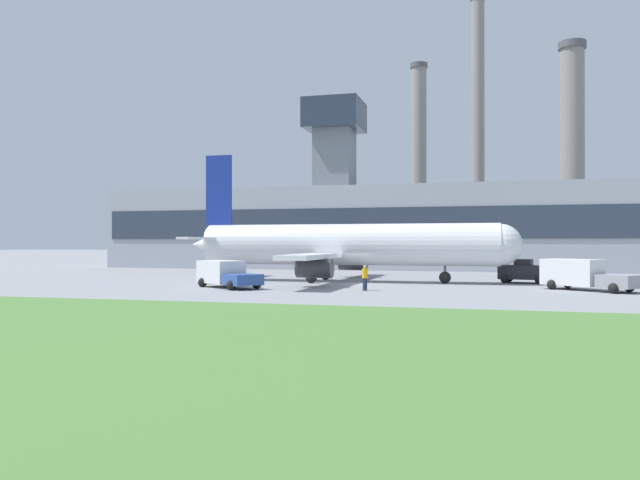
# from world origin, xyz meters

# --- Properties ---
(ground_plane) EXTENTS (400.00, 400.00, 0.00)m
(ground_plane) POSITION_xyz_m (0.00, 0.00, 0.00)
(ground_plane) COLOR gray
(grass_strip) EXTENTS (240.00, 37.00, 0.06)m
(grass_strip) POSITION_xyz_m (0.00, -36.50, 0.03)
(grass_strip) COLOR #4C7A38
(grass_strip) RESTS_ON ground_plane
(terminal_building) EXTENTS (76.95, 10.33, 21.53)m
(terminal_building) POSITION_xyz_m (-0.58, 28.11, 5.60)
(terminal_building) COLOR #9EA3AD
(terminal_building) RESTS_ON ground_plane
(smokestack_left) EXTENTS (2.87, 2.87, 33.00)m
(smokestack_left) POSITION_xyz_m (-0.59, 54.18, 16.62)
(smokestack_left) COLOR gray
(smokestack_left) RESTS_ON ground_plane
(smokestack_right) EXTENTS (2.38, 2.38, 43.11)m
(smokestack_right) POSITION_xyz_m (8.89, 54.05, 21.65)
(smokestack_right) COLOR gray
(smokestack_right) RESTS_ON ground_plane
(smokestack_far) EXTENTS (4.10, 4.10, 33.88)m
(smokestack_far) POSITION_xyz_m (22.85, 51.99, 17.11)
(smokestack_far) COLOR gray
(smokestack_far) RESTS_ON ground_plane
(airplane) EXTENTS (28.71, 24.11, 11.18)m
(airplane) POSITION_xyz_m (-1.50, 2.16, 3.11)
(airplane) COLOR silver
(airplane) RESTS_ON ground_plane
(pushback_tug) EXTENTS (4.17, 3.07, 1.97)m
(pushback_tug) POSITION_xyz_m (13.32, 4.37, 0.89)
(pushback_tug) COLOR #232328
(pushback_tug) RESTS_ON ground_plane
(baggage_truck) EXTENTS (6.09, 5.27, 1.98)m
(baggage_truck) POSITION_xyz_m (-8.25, -6.87, 1.00)
(baggage_truck) COLOR #2D4C93
(baggage_truck) RESTS_ON ground_plane
(fuel_truck) EXTENTS (6.36, 5.69, 2.16)m
(fuel_truck) POSITION_xyz_m (16.87, -2.75, 1.08)
(fuel_truck) COLOR gray
(fuel_truck) RESTS_ON ground_plane
(ground_crew_person) EXTENTS (0.40, 0.40, 1.77)m
(ground_crew_person) POSITION_xyz_m (2.24, -6.97, 0.90)
(ground_crew_person) COLOR #23283D
(ground_crew_person) RESTS_ON ground_plane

